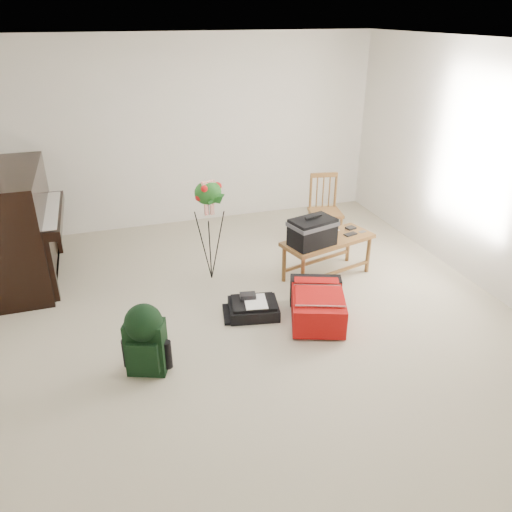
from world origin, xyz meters
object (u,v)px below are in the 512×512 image
object	(u,v)px
flower_stand	(210,231)
piano	(23,229)
bench	(315,233)
green_backpack	(145,336)
red_suitcase	(315,302)
dining_chair	(324,210)
black_duffel	(253,308)

from	to	relation	value
flower_stand	piano	bearing A→B (deg)	146.84
bench	flower_stand	bearing A→B (deg)	145.58
green_backpack	red_suitcase	bearing A→B (deg)	32.63
green_backpack	flower_stand	size ratio (longest dim) A/B	0.54
dining_chair	flower_stand	world-z (taller)	flower_stand
dining_chair	black_duffel	bearing A→B (deg)	-125.71
piano	bench	world-z (taller)	piano
piano	dining_chair	world-z (taller)	piano
red_suitcase	flower_stand	distance (m)	1.41
flower_stand	black_duffel	bearing A→B (deg)	-90.59
piano	red_suitcase	world-z (taller)	piano
dining_chair	piano	bearing A→B (deg)	-172.19
bench	black_duffel	bearing A→B (deg)	-165.48
bench	black_duffel	xyz separation A→B (m)	(-0.85, -0.48, -0.50)
dining_chair	green_backpack	world-z (taller)	dining_chair
dining_chair	red_suitcase	size ratio (longest dim) A/B	1.02
bench	red_suitcase	distance (m)	0.87
piano	bench	size ratio (longest dim) A/B	1.34
dining_chair	flower_stand	size ratio (longest dim) A/B	0.75
dining_chair	green_backpack	xyz separation A→B (m)	(-2.50, -1.95, -0.08)
bench	red_suitcase	xyz separation A→B (m)	(-0.29, -0.71, -0.40)
black_duffel	flower_stand	bearing A→B (deg)	115.10
piano	flower_stand	bearing A→B (deg)	-18.07
piano	bench	bearing A→B (deg)	-18.56
bench	green_backpack	bearing A→B (deg)	-166.81
black_duffel	bench	bearing A→B (deg)	40.09
green_backpack	dining_chair	bearing A→B (deg)	59.43
piano	bench	xyz separation A→B (m)	(3.00, -1.01, -0.03)
flower_stand	dining_chair	bearing A→B (deg)	3.01
bench	flower_stand	size ratio (longest dim) A/B	0.95
piano	black_duffel	bearing A→B (deg)	-34.71
red_suitcase	black_duffel	size ratio (longest dim) A/B	1.59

